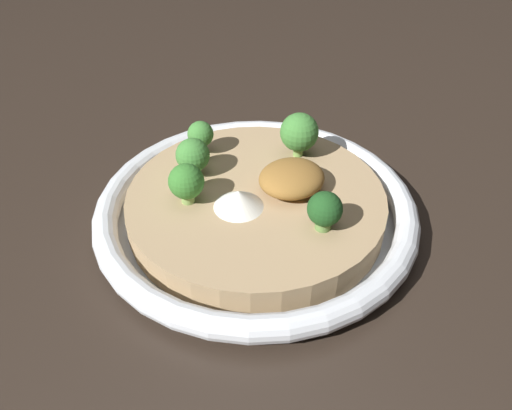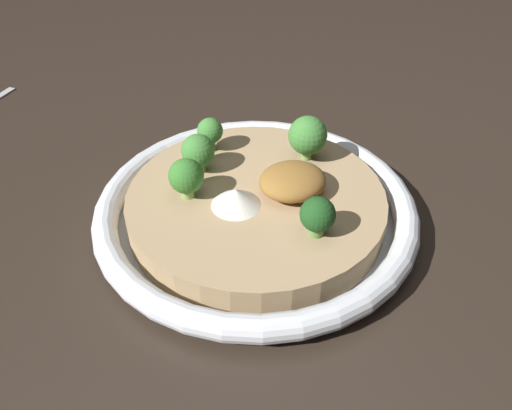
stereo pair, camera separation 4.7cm
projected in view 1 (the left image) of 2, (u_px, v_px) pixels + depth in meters
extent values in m
plane|color=#2D231C|center=(256.00, 221.00, 0.48)|extent=(6.00, 6.00, 0.00)
cylinder|color=silver|center=(256.00, 219.00, 0.48)|extent=(0.28, 0.28, 0.01)
torus|color=silver|center=(256.00, 207.00, 0.47)|extent=(0.30, 0.30, 0.02)
cylinder|color=tan|center=(256.00, 205.00, 0.47)|extent=(0.24, 0.24, 0.03)
cone|color=white|center=(238.00, 199.00, 0.44)|extent=(0.04, 0.04, 0.02)
ellipsoid|color=olive|center=(292.00, 178.00, 0.46)|extent=(0.06, 0.06, 0.03)
cylinder|color=#759E4C|center=(298.00, 147.00, 0.50)|extent=(0.01, 0.01, 0.02)
sphere|color=#428438|center=(299.00, 132.00, 0.49)|extent=(0.04, 0.04, 0.04)
cylinder|color=#84A856|center=(188.00, 194.00, 0.44)|extent=(0.02, 0.02, 0.02)
sphere|color=#387A2D|center=(186.00, 181.00, 0.44)|extent=(0.03, 0.03, 0.03)
cylinder|color=#759E4C|center=(194.00, 168.00, 0.48)|extent=(0.02, 0.02, 0.02)
sphere|color=#428438|center=(193.00, 155.00, 0.47)|extent=(0.03, 0.03, 0.03)
cylinder|color=#759E4C|center=(201.00, 146.00, 0.50)|extent=(0.01, 0.01, 0.02)
sphere|color=#428438|center=(201.00, 134.00, 0.50)|extent=(0.03, 0.03, 0.03)
cylinder|color=#668E47|center=(323.00, 221.00, 0.42)|extent=(0.02, 0.02, 0.01)
sphere|color=#1E4C1E|center=(325.00, 209.00, 0.41)|extent=(0.03, 0.03, 0.03)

